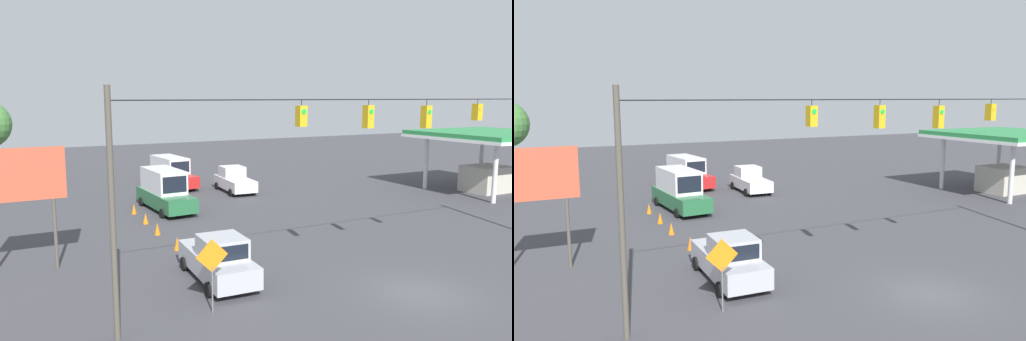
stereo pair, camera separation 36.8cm
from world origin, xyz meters
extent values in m
plane|color=#3D3D42|center=(0.00, 0.00, 0.00)|extent=(140.00, 140.00, 0.00)
cylinder|color=#4C473D|center=(11.90, -1.65, 4.19)|extent=(0.20, 0.20, 8.38)
cylinder|color=black|center=(0.00, -1.65, 7.90)|extent=(23.79, 0.04, 0.04)
cube|color=gold|center=(-4.80, -1.65, 7.31)|extent=(0.32, 0.36, 0.76)
cylinder|color=black|center=(-4.80, -1.65, 7.80)|extent=(0.03, 0.03, 0.21)
cylinder|color=orange|center=(-4.80, -1.46, 7.48)|extent=(0.20, 0.02, 0.20)
cube|color=gold|center=(-1.60, -1.65, 7.15)|extent=(0.32, 0.36, 0.97)
cylinder|color=black|center=(-1.60, -1.65, 7.77)|extent=(0.03, 0.03, 0.27)
cylinder|color=green|center=(-1.60, -1.46, 7.37)|extent=(0.20, 0.02, 0.20)
cube|color=gold|center=(1.60, -1.65, 7.21)|extent=(0.32, 0.36, 0.93)
cylinder|color=black|center=(1.60, -1.65, 7.79)|extent=(0.03, 0.03, 0.23)
cylinder|color=green|center=(1.60, -1.46, 7.42)|extent=(0.20, 0.02, 0.20)
cube|color=gold|center=(4.80, -1.65, 7.29)|extent=(0.32, 0.36, 0.78)
cylinder|color=black|center=(4.80, -1.65, 7.79)|extent=(0.03, 0.03, 0.22)
cylinder|color=green|center=(4.80, -1.46, 7.47)|extent=(0.20, 0.02, 0.20)
cube|color=#A8AAB2|center=(6.80, -5.24, 0.77)|extent=(2.19, 5.43, 0.90)
cube|color=#A8AAB2|center=(6.83, -4.60, 1.67)|extent=(1.89, 2.00, 0.90)
cube|color=black|center=(6.86, -3.63, 1.67)|extent=(1.58, 0.08, 0.63)
cylinder|color=black|center=(7.86, -3.54, 0.32)|extent=(0.25, 0.65, 0.64)
cylinder|color=black|center=(5.88, -3.46, 0.32)|extent=(0.25, 0.65, 0.64)
cylinder|color=black|center=(7.72, -7.02, 0.32)|extent=(0.25, 0.65, 0.64)
cylinder|color=black|center=(5.74, -6.94, 0.32)|extent=(0.25, 0.65, 0.64)
cube|color=red|center=(1.54, -28.37, 0.82)|extent=(2.78, 7.40, 1.00)
cube|color=silver|center=(1.57, -28.73, 2.01)|extent=(2.37, 4.79, 1.37)
cube|color=black|center=(1.35, -26.41, 2.01)|extent=(1.68, 0.18, 0.96)
cylinder|color=black|center=(2.37, -25.93, 0.32)|extent=(0.28, 0.66, 0.64)
cylinder|color=black|center=(0.27, -26.12, 0.32)|extent=(0.28, 0.66, 0.64)
cylinder|color=black|center=(2.81, -30.61, 0.32)|extent=(0.28, 0.66, 0.64)
cylinder|color=black|center=(0.71, -30.81, 0.32)|extent=(0.28, 0.66, 0.64)
cube|color=#236038|center=(4.78, -19.56, 0.82)|extent=(2.57, 6.88, 1.00)
cube|color=silver|center=(4.80, -19.89, 2.12)|extent=(2.24, 4.44, 1.60)
cube|color=black|center=(4.66, -17.73, 2.12)|extent=(1.71, 0.13, 1.12)
cylinder|color=black|center=(5.70, -17.30, 0.32)|extent=(0.26, 0.65, 0.64)
cylinder|color=black|center=(3.57, -17.44, 0.32)|extent=(0.26, 0.65, 0.64)
cylinder|color=black|center=(5.99, -21.68, 0.32)|extent=(0.26, 0.65, 0.64)
cylinder|color=black|center=(3.86, -21.82, 0.32)|extent=(0.26, 0.65, 0.64)
cube|color=silver|center=(-2.48, -23.53, 0.77)|extent=(2.36, 5.39, 0.90)
cube|color=silver|center=(-2.52, -24.16, 1.67)|extent=(1.98, 2.01, 0.90)
cube|color=black|center=(-2.58, -25.11, 1.67)|extent=(1.61, 0.13, 0.63)
cylinder|color=black|center=(-3.60, -25.17, 0.32)|extent=(0.26, 0.65, 0.64)
cylinder|color=black|center=(-1.58, -25.30, 0.32)|extent=(0.26, 0.65, 0.64)
cylinder|color=black|center=(-3.37, -21.75, 0.32)|extent=(0.26, 0.65, 0.64)
cylinder|color=black|center=(-1.36, -21.89, 0.32)|extent=(0.26, 0.65, 0.64)
cone|color=orange|center=(7.12, -4.51, 0.35)|extent=(0.35, 0.35, 0.71)
cone|color=orange|center=(7.11, -7.19, 0.35)|extent=(0.35, 0.35, 0.71)
cone|color=orange|center=(7.01, -10.17, 0.35)|extent=(0.35, 0.35, 0.71)
cone|color=orange|center=(7.13, -13.51, 0.35)|extent=(0.35, 0.35, 0.71)
cone|color=orange|center=(7.08, -16.35, 0.35)|extent=(0.35, 0.35, 0.71)
cone|color=orange|center=(7.08, -19.38, 0.35)|extent=(0.35, 0.35, 0.71)
cube|color=#288442|center=(-21.66, -13.95, 4.96)|extent=(10.10, 9.84, 0.35)
cube|color=white|center=(-21.66, -13.95, 4.66)|extent=(10.20, 9.94, 0.24)
cylinder|color=silver|center=(-25.19, -17.39, 2.39)|extent=(0.36, 0.36, 4.78)
cylinder|color=silver|center=(-18.12, -17.39, 2.39)|extent=(0.36, 0.36, 4.78)
cylinder|color=silver|center=(-18.12, -10.50, 2.39)|extent=(0.36, 0.36, 4.78)
cube|color=#B2AD9E|center=(-21.66, -13.95, 1.10)|extent=(3.54, 2.95, 2.20)
cylinder|color=#4C473D|center=(12.94, -10.08, 1.67)|extent=(0.16, 0.16, 3.35)
cube|color=#BF4C33|center=(14.34, -10.08, 4.56)|extent=(3.98, 0.12, 2.42)
cylinder|color=slate|center=(8.28, -2.16, 0.90)|extent=(0.06, 0.06, 1.80)
cube|color=orange|center=(8.28, -2.16, 2.21)|extent=(1.27, 0.04, 1.27)
camera|label=1|loc=(14.91, 14.34, 8.02)|focal=35.00mm
camera|label=2|loc=(14.58, 14.51, 8.02)|focal=35.00mm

